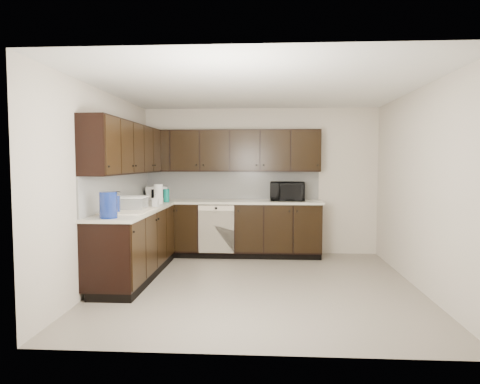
# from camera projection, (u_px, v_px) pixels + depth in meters

# --- Properties ---
(floor) EXTENTS (4.00, 4.00, 0.00)m
(floor) POSITION_uv_depth(u_px,v_px,m) (258.00, 285.00, 5.49)
(floor) COLOR gray
(floor) RESTS_ON ground
(ceiling) EXTENTS (4.00, 4.00, 0.00)m
(ceiling) POSITION_uv_depth(u_px,v_px,m) (258.00, 88.00, 5.31)
(ceiling) COLOR white
(ceiling) RESTS_ON wall_back
(wall_back) EXTENTS (4.00, 0.02, 2.50)m
(wall_back) POSITION_uv_depth(u_px,v_px,m) (260.00, 181.00, 7.39)
(wall_back) COLOR beige
(wall_back) RESTS_ON floor
(wall_left) EXTENTS (0.02, 4.00, 2.50)m
(wall_left) POSITION_uv_depth(u_px,v_px,m) (103.00, 188.00, 5.52)
(wall_left) COLOR beige
(wall_left) RESTS_ON floor
(wall_right) EXTENTS (0.02, 4.00, 2.50)m
(wall_right) POSITION_uv_depth(u_px,v_px,m) (420.00, 189.00, 5.28)
(wall_right) COLOR beige
(wall_right) RESTS_ON floor
(wall_front) EXTENTS (4.00, 0.02, 2.50)m
(wall_front) POSITION_uv_depth(u_px,v_px,m) (254.00, 203.00, 3.41)
(wall_front) COLOR beige
(wall_front) RESTS_ON floor
(lower_cabinets) EXTENTS (3.00, 2.80, 0.90)m
(lower_cabinets) POSITION_uv_depth(u_px,v_px,m) (194.00, 237.00, 6.63)
(lower_cabinets) COLOR black
(lower_cabinets) RESTS_ON floor
(countertop) EXTENTS (3.03, 2.83, 0.04)m
(countertop) POSITION_uv_depth(u_px,v_px,m) (194.00, 205.00, 6.59)
(countertop) COLOR beige
(countertop) RESTS_ON lower_cabinets
(backsplash) EXTENTS (3.00, 2.80, 0.48)m
(backsplash) POSITION_uv_depth(u_px,v_px,m) (183.00, 187.00, 6.79)
(backsplash) COLOR silver
(backsplash) RESTS_ON countertop
(upper_cabinets) EXTENTS (3.00, 2.80, 0.70)m
(upper_cabinets) POSITION_uv_depth(u_px,v_px,m) (189.00, 150.00, 6.63)
(upper_cabinets) COLOR black
(upper_cabinets) RESTS_ON wall_back
(dishwasher) EXTENTS (0.58, 0.04, 0.78)m
(dishwasher) POSITION_uv_depth(u_px,v_px,m) (216.00, 226.00, 6.90)
(dishwasher) COLOR beige
(dishwasher) RESTS_ON lower_cabinets
(sink) EXTENTS (0.54, 0.82, 0.42)m
(sink) POSITION_uv_depth(u_px,v_px,m) (128.00, 216.00, 5.52)
(sink) COLOR beige
(sink) RESTS_ON countertop
(microwave) EXTENTS (0.58, 0.40, 0.31)m
(microwave) POSITION_uv_depth(u_px,v_px,m) (287.00, 191.00, 7.08)
(microwave) COLOR black
(microwave) RESTS_ON countertop
(soap_bottle_a) EXTENTS (0.09, 0.09, 0.18)m
(soap_bottle_a) POSITION_uv_depth(u_px,v_px,m) (155.00, 200.00, 6.11)
(soap_bottle_a) COLOR gray
(soap_bottle_a) RESTS_ON countertop
(soap_bottle_b) EXTENTS (0.11, 0.11, 0.23)m
(soap_bottle_b) POSITION_uv_depth(u_px,v_px,m) (115.00, 204.00, 5.32)
(soap_bottle_b) COLOR gray
(soap_bottle_b) RESTS_ON countertop
(toaster_oven) EXTENTS (0.39, 0.32, 0.22)m
(toaster_oven) POSITION_uv_depth(u_px,v_px,m) (157.00, 193.00, 7.28)
(toaster_oven) COLOR silver
(toaster_oven) RESTS_ON countertop
(storage_bin) EXTENTS (0.46, 0.35, 0.18)m
(storage_bin) POSITION_uv_depth(u_px,v_px,m) (128.00, 204.00, 5.68)
(storage_bin) COLOR white
(storage_bin) RESTS_ON countertop
(blue_pitcher) EXTENTS (0.25, 0.25, 0.30)m
(blue_pitcher) POSITION_uv_depth(u_px,v_px,m) (108.00, 205.00, 4.86)
(blue_pitcher) COLOR navy
(blue_pitcher) RESTS_ON countertop
(teal_tumbler) EXTENTS (0.11, 0.11, 0.21)m
(teal_tumbler) POSITION_uv_depth(u_px,v_px,m) (166.00, 196.00, 6.85)
(teal_tumbler) COLOR #0B7B6D
(teal_tumbler) RESTS_ON countertop
(paper_towel_roll) EXTENTS (0.15, 0.15, 0.30)m
(paper_towel_roll) POSITION_uv_depth(u_px,v_px,m) (158.00, 194.00, 6.52)
(paper_towel_roll) COLOR silver
(paper_towel_roll) RESTS_ON countertop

